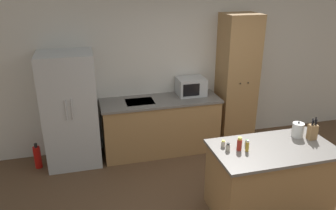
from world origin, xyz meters
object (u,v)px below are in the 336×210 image
object	(u,v)px
spice_bottle_amber_oil	(247,146)
kettle	(298,130)
knife_block	(312,131)
spice_bottle_short_red	(239,143)
pantry_cabinet	(237,81)
microwave	(191,86)
fire_extinguisher	(38,157)
spice_bottle_tall_dark	(228,147)
spice_bottle_green_herb	(223,144)
spice_bottle_pale_salt	(247,143)
spice_bottle_orange_cap	(239,144)
refrigerator	(71,110)

from	to	relation	value
spice_bottle_amber_oil	kettle	bearing A→B (deg)	12.92
knife_block	spice_bottle_short_red	distance (m)	0.95
pantry_cabinet	microwave	bearing A→B (deg)	175.67
pantry_cabinet	fire_extinguisher	distance (m)	3.43
pantry_cabinet	spice_bottle_tall_dark	size ratio (longest dim) A/B	23.74
spice_bottle_amber_oil	spice_bottle_green_herb	world-z (taller)	spice_bottle_amber_oil
spice_bottle_pale_salt	fire_extinguisher	xyz separation A→B (m)	(-2.61, 1.64, -0.74)
spice_bottle_short_red	knife_block	bearing A→B (deg)	-2.68
spice_bottle_short_red	spice_bottle_pale_salt	distance (m)	0.09
spice_bottle_pale_salt	fire_extinguisher	world-z (taller)	spice_bottle_pale_salt
knife_block	microwave	bearing A→B (deg)	117.45
spice_bottle_orange_cap	kettle	bearing A→B (deg)	8.94
refrigerator	spice_bottle_amber_oil	bearing A→B (deg)	-42.09
microwave	spice_bottle_green_herb	world-z (taller)	microwave
microwave	spice_bottle_short_red	bearing A→B (deg)	-89.78
spice_bottle_tall_dark	spice_bottle_orange_cap	xyz separation A→B (m)	(0.13, -0.02, 0.03)
knife_block	fire_extinguisher	size ratio (longest dim) A/B	0.72
fire_extinguisher	spice_bottle_short_red	bearing A→B (deg)	-33.13
pantry_cabinet	spice_bottle_pale_salt	bearing A→B (deg)	-111.61
microwave	spice_bottle_amber_oil	size ratio (longest dim) A/B	3.27
pantry_cabinet	spice_bottle_tall_dark	world-z (taller)	pantry_cabinet
microwave	spice_bottle_tall_dark	distance (m)	1.86
microwave	spice_bottle_orange_cap	xyz separation A→B (m)	(-0.03, -1.87, -0.10)
spice_bottle_pale_salt	kettle	world-z (taller)	kettle
kettle	fire_extinguisher	xyz separation A→B (m)	(-3.33, 1.58, -0.79)
spice_bottle_pale_salt	spice_bottle_short_red	bearing A→B (deg)	177.77
refrigerator	spice_bottle_green_herb	world-z (taller)	refrigerator
microwave	spice_bottle_short_red	world-z (taller)	microwave
spice_bottle_tall_dark	spice_bottle_amber_oil	distance (m)	0.22
refrigerator	spice_bottle_pale_salt	xyz separation A→B (m)	(2.05, -1.68, 0.04)
pantry_cabinet	knife_block	bearing A→B (deg)	-84.66
pantry_cabinet	spice_bottle_short_red	xyz separation A→B (m)	(-0.78, -1.74, -0.19)
spice_bottle_tall_dark	fire_extinguisher	bearing A→B (deg)	144.21
spice_bottle_short_red	fire_extinguisher	distance (m)	3.09
spice_bottle_amber_oil	spice_bottle_green_herb	distance (m)	0.28
spice_bottle_tall_dark	spice_bottle_pale_salt	xyz separation A→B (m)	(0.26, 0.05, -0.01)
kettle	fire_extinguisher	distance (m)	3.77
spice_bottle_orange_cap	spice_bottle_tall_dark	bearing A→B (deg)	169.46
pantry_cabinet	kettle	bearing A→B (deg)	-88.75
microwave	spice_bottle_amber_oil	distance (m)	1.92
refrigerator	fire_extinguisher	xyz separation A→B (m)	(-0.56, -0.04, -0.70)
refrigerator	pantry_cabinet	world-z (taller)	pantry_cabinet
pantry_cabinet	microwave	distance (m)	0.80
microwave	spice_bottle_orange_cap	world-z (taller)	microwave
fire_extinguisher	spice_bottle_orange_cap	bearing A→B (deg)	-34.71
knife_block	fire_extinguisher	bearing A→B (deg)	154.07
pantry_cabinet	spice_bottle_orange_cap	world-z (taller)	pantry_cabinet
kettle	spice_bottle_green_herb	bearing A→B (deg)	-179.40
spice_bottle_tall_dark	fire_extinguisher	distance (m)	2.98
spice_bottle_short_red	refrigerator	bearing A→B (deg)	139.29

